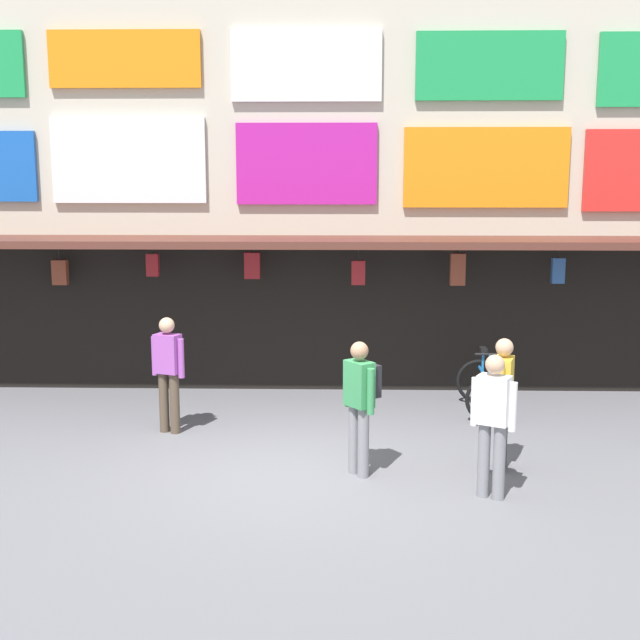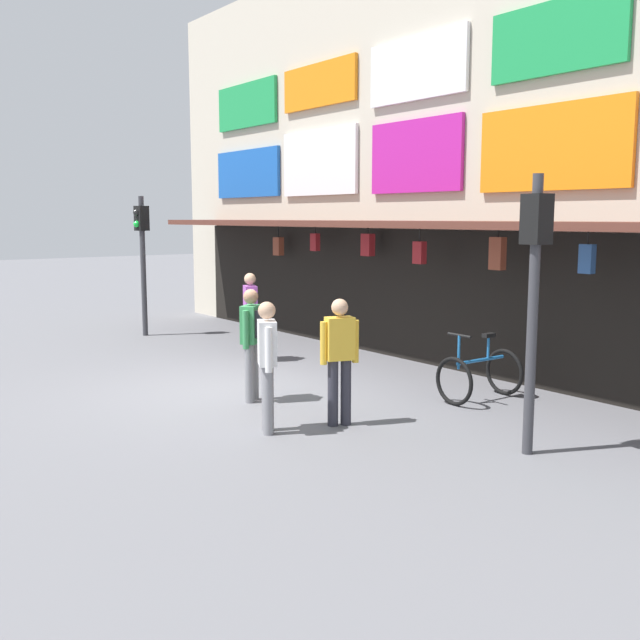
{
  "view_description": "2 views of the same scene",
  "coord_description": "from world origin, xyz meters",
  "px_view_note": "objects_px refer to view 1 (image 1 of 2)",
  "views": [
    {
      "loc": [
        0.57,
        -9.76,
        3.65
      ],
      "look_at": [
        0.29,
        1.38,
        1.68
      ],
      "focal_mm": 45.93,
      "sensor_mm": 36.0,
      "label": 1
    },
    {
      "loc": [
        9.9,
        -5.72,
        2.72
      ],
      "look_at": [
        1.08,
        0.94,
        1.16
      ],
      "focal_mm": 41.01,
      "sensor_mm": 36.0,
      "label": 2
    }
  ],
  "objects_px": {
    "bicycle_parked": "(484,388)",
    "pedestrian_in_black": "(493,418)",
    "pedestrian_in_blue": "(168,368)",
    "pedestrian_in_yellow": "(502,396)",
    "pedestrian_in_white": "(361,397)"
  },
  "relations": [
    {
      "from": "pedestrian_in_blue",
      "to": "bicycle_parked",
      "type": "bearing_deg",
      "value": 13.45
    },
    {
      "from": "bicycle_parked",
      "to": "pedestrian_in_yellow",
      "type": "bearing_deg",
      "value": -94.96
    },
    {
      "from": "pedestrian_in_black",
      "to": "pedestrian_in_blue",
      "type": "xyz_separation_m",
      "value": [
        -4.18,
        2.33,
        0.0
      ]
    },
    {
      "from": "pedestrian_in_white",
      "to": "pedestrian_in_black",
      "type": "relative_size",
      "value": 1.0
    },
    {
      "from": "bicycle_parked",
      "to": "pedestrian_in_yellow",
      "type": "height_order",
      "value": "pedestrian_in_yellow"
    },
    {
      "from": "pedestrian_in_white",
      "to": "pedestrian_in_yellow",
      "type": "relative_size",
      "value": 1.0
    },
    {
      "from": "pedestrian_in_black",
      "to": "pedestrian_in_yellow",
      "type": "distance_m",
      "value": 0.98
    },
    {
      "from": "bicycle_parked",
      "to": "pedestrian_in_black",
      "type": "bearing_deg",
      "value": -98.34
    },
    {
      "from": "pedestrian_in_blue",
      "to": "pedestrian_in_yellow",
      "type": "distance_m",
      "value": 4.68
    },
    {
      "from": "pedestrian_in_white",
      "to": "pedestrian_in_yellow",
      "type": "distance_m",
      "value": 1.78
    },
    {
      "from": "pedestrian_in_black",
      "to": "pedestrian_in_white",
      "type": "bearing_deg",
      "value": 154.54
    },
    {
      "from": "bicycle_parked",
      "to": "pedestrian_in_black",
      "type": "distance_m",
      "value": 3.53
    },
    {
      "from": "pedestrian_in_white",
      "to": "pedestrian_in_yellow",
      "type": "xyz_separation_m",
      "value": [
        1.77,
        0.23,
        -0.04
      ]
    },
    {
      "from": "bicycle_parked",
      "to": "pedestrian_in_black",
      "type": "relative_size",
      "value": 0.7
    },
    {
      "from": "pedestrian_in_white",
      "to": "pedestrian_in_yellow",
      "type": "height_order",
      "value": "same"
    }
  ]
}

